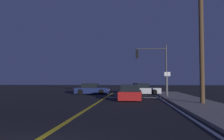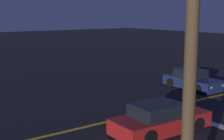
# 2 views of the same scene
# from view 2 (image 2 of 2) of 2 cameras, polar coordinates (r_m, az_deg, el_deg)

# --- Properties ---
(stop_bar) EXTENTS (5.53, 0.50, 0.01)m
(stop_bar) POSITION_cam_2_polar(r_m,az_deg,el_deg) (16.77, 15.87, -8.59)
(stop_bar) COLOR silver
(stop_bar) RESTS_ON ground
(car_side_waiting_navy) EXTENTS (4.21, 2.04, 1.34)m
(car_side_waiting_navy) POSITION_cam_2_polar(r_m,az_deg,el_deg) (23.54, 13.81, -1.75)
(car_side_waiting_navy) COLOR navy
(car_side_waiting_navy) RESTS_ON ground
(car_parked_curb_red) EXTENTS (2.05, 4.68, 1.34)m
(car_parked_curb_red) POSITION_cam_2_polar(r_m,az_deg,el_deg) (14.74, 8.38, -8.52)
(car_parked_curb_red) COLOR maroon
(car_parked_curb_red) RESTS_ON ground
(utility_pole_right) EXTENTS (1.90, 0.31, 10.09)m
(utility_pole_right) POSITION_cam_2_polar(r_m,az_deg,el_deg) (7.76, 13.87, 9.85)
(utility_pole_right) COLOR #4C3823
(utility_pole_right) RESTS_ON ground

